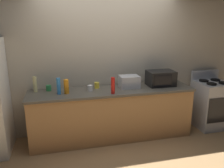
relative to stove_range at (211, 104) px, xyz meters
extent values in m
plane|color=#A87F51|center=(-2.00, -0.40, -0.46)|extent=(8.00, 8.00, 0.00)
cube|color=#B2A893|center=(-2.00, 0.41, 0.89)|extent=(6.40, 0.10, 2.70)
cube|color=#B27F4C|center=(-2.00, 0.00, -0.03)|extent=(2.80, 0.60, 0.86)
cube|color=#514C42|center=(-2.00, 0.00, 0.42)|extent=(2.84, 0.64, 0.04)
cube|color=#B7BABF|center=(0.00, 0.00, -0.01)|extent=(0.60, 0.60, 0.90)
cube|color=black|center=(0.00, -0.30, -0.01)|extent=(0.55, 0.02, 0.48)
cube|color=#B7BABF|center=(0.00, 0.28, 0.53)|extent=(0.60, 0.04, 0.18)
cylinder|color=black|center=(-0.13, -0.12, 0.45)|extent=(0.18, 0.18, 0.02)
cylinder|color=black|center=(0.13, -0.12, 0.45)|extent=(0.18, 0.18, 0.02)
cylinder|color=black|center=(-0.13, 0.12, 0.45)|extent=(0.18, 0.18, 0.02)
cylinder|color=black|center=(0.13, 0.12, 0.45)|extent=(0.18, 0.18, 0.02)
cube|color=black|center=(-1.08, 0.05, 0.57)|extent=(0.48, 0.34, 0.27)
cube|color=black|center=(-1.12, -0.12, 0.57)|extent=(0.34, 0.01, 0.21)
cube|color=#B7BABF|center=(-1.67, 0.06, 0.54)|extent=(0.34, 0.26, 0.21)
cylinder|color=beige|center=(-3.27, 0.17, 0.57)|extent=(0.06, 0.06, 0.26)
cylinder|color=#338CE5|center=(-2.89, -0.04, 0.57)|extent=(0.06, 0.06, 0.27)
cylinder|color=red|center=(-2.04, -0.22, 0.57)|extent=(0.06, 0.06, 0.27)
cylinder|color=orange|center=(-2.77, -0.04, 0.56)|extent=(0.08, 0.08, 0.23)
cylinder|color=yellow|center=(-2.24, 0.15, 0.49)|extent=(0.09, 0.09, 0.10)
cylinder|color=white|center=(-2.38, 0.01, 0.49)|extent=(0.08, 0.08, 0.10)
cylinder|color=#2D8C47|center=(-3.05, 0.19, 0.49)|extent=(0.09, 0.09, 0.10)
camera|label=1|loc=(-2.89, -3.69, 1.60)|focal=37.10mm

